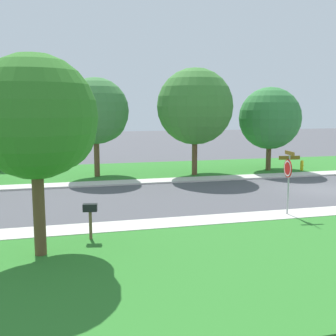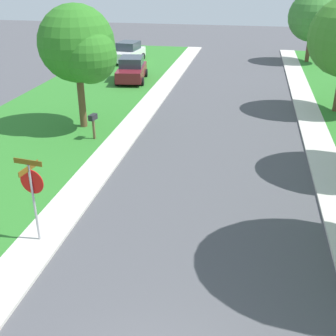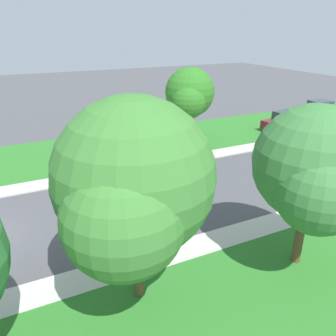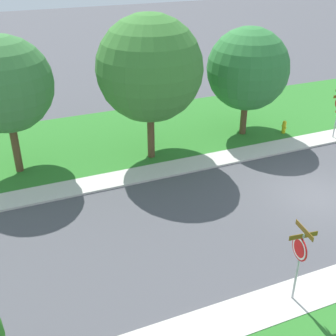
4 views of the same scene
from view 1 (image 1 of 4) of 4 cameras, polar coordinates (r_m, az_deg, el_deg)
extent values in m
plane|color=#4C4C51|center=(24.93, 20.10, -2.79)|extent=(120.00, 120.00, 0.00)
cube|color=beige|center=(25.26, -9.67, -2.14)|extent=(1.40, 56.00, 0.10)
cube|color=#2D7528|center=(29.88, -10.46, -0.57)|extent=(8.00, 56.00, 0.08)
cube|color=beige|center=(16.15, -6.72, -8.02)|extent=(1.40, 56.00, 0.10)
cube|color=#2D7528|center=(11.77, -3.46, -14.36)|extent=(8.00, 56.00, 0.08)
cylinder|color=#9E9EA3|center=(18.21, 16.14, -2.39)|extent=(0.07, 0.07, 2.60)
cylinder|color=red|center=(18.07, 16.09, -0.05)|extent=(0.76, 0.12, 0.76)
cylinder|color=white|center=(18.07, 16.04, -0.06)|extent=(0.66, 0.09, 0.67)
cylinder|color=red|center=(18.06, 16.03, -0.06)|extent=(0.54, 0.07, 0.55)
cube|color=brown|center=(18.01, 16.32, 1.96)|extent=(0.92, 0.13, 0.16)
cube|color=brown|center=(18.04, 16.29, 1.36)|extent=(0.13, 0.92, 0.16)
cylinder|color=brown|center=(27.90, 3.66, 1.83)|extent=(0.36, 0.36, 2.88)
sphere|color=#3B7B30|center=(27.73, 3.72, 8.42)|extent=(5.03, 5.03, 5.03)
sphere|color=#3B7B30|center=(29.05, 4.43, 7.17)|extent=(3.52, 3.52, 3.52)
cylinder|color=brown|center=(27.65, -9.73, 1.64)|extent=(0.36, 0.36, 2.85)
sphere|color=#3A7939|center=(27.47, -9.88, 7.71)|extent=(4.29, 4.29, 4.29)
sphere|color=#3A7939|center=(28.50, -8.72, 6.68)|extent=(3.00, 3.00, 3.00)
cylinder|color=brown|center=(13.30, -17.25, -5.43)|extent=(0.36, 0.36, 3.00)
sphere|color=#2D7321|center=(12.94, -17.78, 6.72)|extent=(3.71, 3.71, 3.71)
sphere|color=#2D7321|center=(13.77, -15.19, 4.96)|extent=(2.60, 2.60, 2.60)
cylinder|color=brown|center=(30.92, 13.60, 1.67)|extent=(0.36, 0.36, 2.27)
sphere|color=#317A38|center=(30.74, 13.77, 6.64)|extent=(4.41, 4.41, 4.41)
sphere|color=#317A38|center=(31.95, 13.94, 5.69)|extent=(3.09, 3.09, 3.09)
cylinder|color=gold|center=(31.38, 17.84, 0.16)|extent=(0.22, 0.22, 0.70)
sphere|color=gold|center=(31.34, 17.87, 0.83)|extent=(0.22, 0.22, 0.22)
cylinder|color=gold|center=(31.25, 17.99, 0.31)|extent=(0.10, 0.08, 0.08)
cylinder|color=gold|center=(31.49, 17.71, 0.37)|extent=(0.10, 0.08, 0.08)
cube|color=brown|center=(14.69, -10.56, -7.85)|extent=(0.10, 0.10, 1.05)
cube|color=black|center=(14.52, -10.62, -5.36)|extent=(0.33, 0.52, 0.26)
camera|label=2|loc=(28.64, 27.73, 13.45)|focal=44.85mm
camera|label=3|loc=(37.41, 4.07, 14.91)|focal=36.09mm
camera|label=4|loc=(9.55, -1.93, 43.79)|focal=46.57mm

